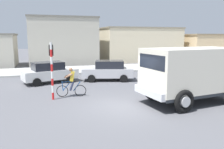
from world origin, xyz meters
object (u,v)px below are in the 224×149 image
cyclist (71,82)px  car_white_mid (108,70)px  traffic_light_pole (52,63)px  car_red_near (50,72)px  truck_foreground (192,71)px

cyclist → car_white_mid: size_ratio=0.40×
cyclist → traffic_light_pole: (-1.08, -0.27, 1.20)m
cyclist → traffic_light_pole: size_ratio=0.54×
car_red_near → car_white_mid: size_ratio=1.00×
truck_foreground → traffic_light_pole: (-7.08, 2.72, 0.40)m
truck_foreground → cyclist: size_ratio=3.31×
truck_foreground → car_white_mid: truck_foreground is taller
truck_foreground → traffic_light_pole: 7.60m
traffic_light_pole → car_red_near: traffic_light_pole is taller
truck_foreground → car_white_mid: (-2.56, 7.24, -0.85)m
truck_foreground → car_red_near: size_ratio=1.32×
cyclist → car_white_mid: cyclist is taller
cyclist → traffic_light_pole: traffic_light_pole is taller
car_white_mid → traffic_light_pole: bearing=-135.0°
cyclist → traffic_light_pole: 1.64m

